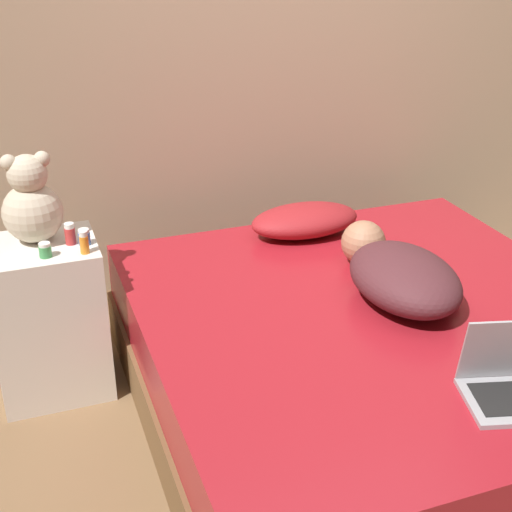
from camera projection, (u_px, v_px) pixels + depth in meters
name	position (u px, v px, depth m)	size (l,w,h in m)	color
ground_plane	(371.00, 410.00, 2.82)	(12.00, 12.00, 0.00)	brown
wall_back	(267.00, 27.00, 3.27)	(8.00, 0.06, 2.60)	tan
bed	(375.00, 362.00, 2.72)	(1.75, 1.84, 0.46)	brown
nightstand	(49.00, 318.00, 2.83)	(0.42, 0.37, 0.64)	silver
pillow	(305.00, 220.00, 3.20)	(0.50, 0.28, 0.14)	maroon
person_lying	(399.00, 273.00, 2.67)	(0.39, 0.71, 0.20)	#4C2328
teddy_bear	(31.00, 203.00, 2.66)	(0.23, 0.23, 0.35)	beige
bottle_green	(45.00, 250.00, 2.59)	(0.05, 0.05, 0.06)	#3D8E4C
bottle_orange	(84.00, 242.00, 2.61)	(0.03, 0.03, 0.09)	orange
bottle_blue	(84.00, 237.00, 2.68)	(0.04, 0.04, 0.06)	#3866B2
bottle_red	(70.00, 234.00, 2.68)	(0.04, 0.04, 0.08)	#B72D2D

